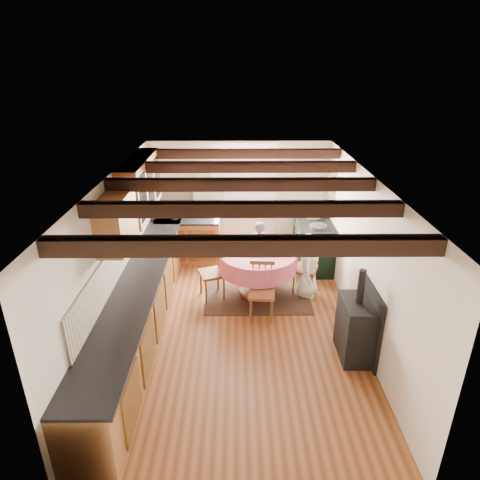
{
  "coord_description": "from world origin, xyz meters",
  "views": [
    {
      "loc": [
        -0.05,
        -5.39,
        3.84
      ],
      "look_at": [
        0.0,
        0.8,
        1.15
      ],
      "focal_mm": 31.03,
      "sensor_mm": 36.0,
      "label": 1
    }
  ],
  "objects_px": {
    "dining_table": "(258,273)",
    "chair_right": "(305,267)",
    "chair_near": "(262,292)",
    "cup": "(253,251)",
    "aga_range": "(314,245)",
    "child_far": "(258,249)",
    "chair_left": "(212,271)",
    "child_right": "(308,265)",
    "cast_iron_stove": "(357,314)"
  },
  "relations": [
    {
      "from": "dining_table",
      "to": "chair_left",
      "type": "distance_m",
      "value": 0.81
    },
    {
      "from": "aga_range",
      "to": "child_far",
      "type": "distance_m",
      "value": 1.17
    },
    {
      "from": "chair_right",
      "to": "aga_range",
      "type": "xyz_separation_m",
      "value": [
        0.32,
        0.94,
        0.0
      ]
    },
    {
      "from": "child_right",
      "to": "cup",
      "type": "relative_size",
      "value": 11.08
    },
    {
      "from": "chair_right",
      "to": "aga_range",
      "type": "relative_size",
      "value": 0.92
    },
    {
      "from": "chair_left",
      "to": "child_right",
      "type": "bearing_deg",
      "value": 71.58
    },
    {
      "from": "dining_table",
      "to": "chair_right",
      "type": "distance_m",
      "value": 0.85
    },
    {
      "from": "aga_range",
      "to": "cast_iron_stove",
      "type": "xyz_separation_m",
      "value": [
        0.11,
        -2.7,
        0.19
      ]
    },
    {
      "from": "cast_iron_stove",
      "to": "cup",
      "type": "distance_m",
      "value": 2.16
    },
    {
      "from": "chair_near",
      "to": "child_far",
      "type": "relative_size",
      "value": 0.85
    },
    {
      "from": "chair_left",
      "to": "cast_iron_stove",
      "type": "distance_m",
      "value": 2.62
    },
    {
      "from": "dining_table",
      "to": "chair_left",
      "type": "height_order",
      "value": "chair_left"
    },
    {
      "from": "dining_table",
      "to": "child_right",
      "type": "xyz_separation_m",
      "value": [
        0.87,
        -0.05,
        0.18
      ]
    },
    {
      "from": "chair_left",
      "to": "aga_range",
      "type": "relative_size",
      "value": 0.93
    },
    {
      "from": "child_right",
      "to": "dining_table",
      "type": "bearing_deg",
      "value": 102.2
    },
    {
      "from": "cast_iron_stove",
      "to": "chair_right",
      "type": "bearing_deg",
      "value": 103.61
    },
    {
      "from": "dining_table",
      "to": "chair_left",
      "type": "xyz_separation_m",
      "value": [
        -0.8,
        -0.09,
        0.09
      ]
    },
    {
      "from": "chair_near",
      "to": "child_right",
      "type": "height_order",
      "value": "child_right"
    },
    {
      "from": "chair_near",
      "to": "aga_range",
      "type": "bearing_deg",
      "value": 61.84
    },
    {
      "from": "chair_near",
      "to": "chair_left",
      "type": "relative_size",
      "value": 0.97
    },
    {
      "from": "chair_right",
      "to": "aga_range",
      "type": "bearing_deg",
      "value": 1.02
    },
    {
      "from": "aga_range",
      "to": "cast_iron_stove",
      "type": "relative_size",
      "value": 0.79
    },
    {
      "from": "chair_left",
      "to": "aga_range",
      "type": "distance_m",
      "value": 2.24
    },
    {
      "from": "dining_table",
      "to": "chair_right",
      "type": "bearing_deg",
      "value": 4.6
    },
    {
      "from": "chair_near",
      "to": "chair_left",
      "type": "distance_m",
      "value": 1.06
    },
    {
      "from": "dining_table",
      "to": "chair_right",
      "type": "height_order",
      "value": "chair_right"
    },
    {
      "from": "chair_right",
      "to": "cup",
      "type": "height_order",
      "value": "chair_right"
    },
    {
      "from": "aga_range",
      "to": "child_far",
      "type": "bearing_deg",
      "value": -163.1
    },
    {
      "from": "child_right",
      "to": "cup",
      "type": "bearing_deg",
      "value": 104.24
    },
    {
      "from": "child_far",
      "to": "child_right",
      "type": "relative_size",
      "value": 0.96
    },
    {
      "from": "chair_right",
      "to": "chair_near",
      "type": "bearing_deg",
      "value": 154.76
    },
    {
      "from": "dining_table",
      "to": "cup",
      "type": "bearing_deg",
      "value": -160.94
    },
    {
      "from": "dining_table",
      "to": "child_far",
      "type": "distance_m",
      "value": 0.69
    },
    {
      "from": "child_right",
      "to": "chair_left",
      "type": "bearing_deg",
      "value": 106.78
    },
    {
      "from": "chair_right",
      "to": "chair_left",
      "type": "bearing_deg",
      "value": 115.1
    },
    {
      "from": "chair_left",
      "to": "aga_range",
      "type": "xyz_separation_m",
      "value": [
        1.96,
        1.1,
        -0.0
      ]
    },
    {
      "from": "chair_right",
      "to": "cast_iron_stove",
      "type": "xyz_separation_m",
      "value": [
        0.43,
        -1.76,
        0.19
      ]
    },
    {
      "from": "child_far",
      "to": "dining_table",
      "type": "bearing_deg",
      "value": 74.62
    },
    {
      "from": "child_far",
      "to": "cup",
      "type": "bearing_deg",
      "value": 67.96
    },
    {
      "from": "chair_near",
      "to": "cup",
      "type": "relative_size",
      "value": 9.03
    },
    {
      "from": "child_far",
      "to": "cup",
      "type": "distance_m",
      "value": 0.77
    },
    {
      "from": "chair_near",
      "to": "child_far",
      "type": "bearing_deg",
      "value": 93.83
    },
    {
      "from": "dining_table",
      "to": "chair_near",
      "type": "bearing_deg",
      "value": -87.89
    },
    {
      "from": "chair_near",
      "to": "cast_iron_stove",
      "type": "xyz_separation_m",
      "value": [
        1.24,
        -0.95,
        0.2
      ]
    },
    {
      "from": "chair_near",
      "to": "cup",
      "type": "distance_m",
      "value": 0.82
    },
    {
      "from": "chair_left",
      "to": "child_right",
      "type": "relative_size",
      "value": 0.84
    },
    {
      "from": "dining_table",
      "to": "aga_range",
      "type": "xyz_separation_m",
      "value": [
        1.16,
        1.01,
        0.08
      ]
    },
    {
      "from": "dining_table",
      "to": "child_far",
      "type": "bearing_deg",
      "value": 86.0
    },
    {
      "from": "cast_iron_stove",
      "to": "child_far",
      "type": "bearing_deg",
      "value": 117.33
    },
    {
      "from": "dining_table",
      "to": "cast_iron_stove",
      "type": "relative_size",
      "value": 0.99
    }
  ]
}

